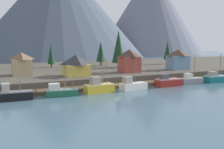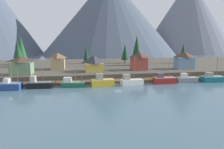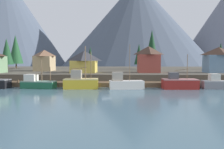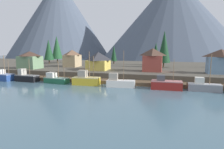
{
  "view_description": "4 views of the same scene",
  "coord_description": "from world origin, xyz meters",
  "px_view_note": "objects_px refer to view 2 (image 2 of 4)",
  "views": [
    {
      "loc": [
        -28.32,
        -58.45,
        12.62
      ],
      "look_at": [
        0.55,
        3.78,
        3.41
      ],
      "focal_mm": 41.17,
      "sensor_mm": 36.0,
      "label": 1
    },
    {
      "loc": [
        -13.11,
        -64.39,
        14.67
      ],
      "look_at": [
        -1.96,
        1.29,
        2.95
      ],
      "focal_mm": 32.77,
      "sensor_mm": 36.0,
      "label": 2
    },
    {
      "loc": [
        2.2,
        -45.09,
        6.17
      ],
      "look_at": [
        0.88,
        2.85,
        2.63
      ],
      "focal_mm": 33.25,
      "sensor_mm": 36.0,
      "label": 3
    },
    {
      "loc": [
        15.02,
        -48.17,
        9.75
      ],
      "look_at": [
        0.49,
        2.28,
        2.48
      ],
      "focal_mm": 30.52,
      "sensor_mm": 36.0,
      "label": 4
    }
  ],
  "objects_px": {
    "conifer_mid_left": "(21,48)",
    "conifer_back_right": "(125,52)",
    "conifer_near_right": "(86,53)",
    "conifer_back_left": "(183,51)",
    "fishing_boat_white": "(131,81)",
    "house_blue": "(184,60)",
    "fishing_boat_green": "(72,83)",
    "fishing_boat_red": "(164,80)",
    "house_red": "(139,60)",
    "conifer_near_left": "(18,52)",
    "house_green": "(22,65)",
    "conifer_mid_right": "(137,48)",
    "fishing_boat_black": "(39,84)",
    "fishing_boat_yellow": "(102,81)",
    "house_tan": "(58,61)",
    "fishing_boat_teal": "(212,78)",
    "fishing_boat_blue": "(10,86)",
    "fishing_boat_grey": "(187,79)",
    "house_yellow": "(94,63)"
  },
  "relations": [
    {
      "from": "house_blue",
      "to": "house_green",
      "type": "xyz_separation_m",
      "value": [
        -61.85,
        -3.3,
        -0.42
      ]
    },
    {
      "from": "fishing_boat_teal",
      "to": "fishing_boat_black",
      "type": "bearing_deg",
      "value": -176.63
    },
    {
      "from": "conifer_near_right",
      "to": "conifer_back_right",
      "type": "xyz_separation_m",
      "value": [
        19.16,
        -1.93,
        0.59
      ]
    },
    {
      "from": "house_yellow",
      "to": "conifer_mid_left",
      "type": "bearing_deg",
      "value": 140.69
    },
    {
      "from": "fishing_boat_teal",
      "to": "conifer_mid_right",
      "type": "bearing_deg",
      "value": 126.52
    },
    {
      "from": "conifer_near_left",
      "to": "conifer_near_right",
      "type": "height_order",
      "value": "conifer_near_left"
    },
    {
      "from": "fishing_boat_red",
      "to": "conifer_back_right",
      "type": "bearing_deg",
      "value": 96.68
    },
    {
      "from": "fishing_boat_green",
      "to": "fishing_boat_yellow",
      "type": "relative_size",
      "value": 0.82
    },
    {
      "from": "house_red",
      "to": "fishing_boat_black",
      "type": "bearing_deg",
      "value": -158.01
    },
    {
      "from": "fishing_boat_grey",
      "to": "fishing_boat_blue",
      "type": "bearing_deg",
      "value": -177.28
    },
    {
      "from": "conifer_near_right",
      "to": "conifer_mid_right",
      "type": "bearing_deg",
      "value": -25.3
    },
    {
      "from": "fishing_boat_red",
      "to": "conifer_near_left",
      "type": "height_order",
      "value": "conifer_near_left"
    },
    {
      "from": "fishing_boat_white",
      "to": "fishing_boat_red",
      "type": "bearing_deg",
      "value": -5.16
    },
    {
      "from": "fishing_boat_green",
      "to": "house_blue",
      "type": "relative_size",
      "value": 1.01
    },
    {
      "from": "fishing_boat_green",
      "to": "fishing_boat_red",
      "type": "distance_m",
      "value": 29.98
    },
    {
      "from": "house_blue",
      "to": "house_red",
      "type": "relative_size",
      "value": 1.0
    },
    {
      "from": "fishing_boat_blue",
      "to": "conifer_near_right",
      "type": "relative_size",
      "value": 0.86
    },
    {
      "from": "house_blue",
      "to": "conifer_near_right",
      "type": "xyz_separation_m",
      "value": [
        -38.52,
        25.05,
        1.48
      ]
    },
    {
      "from": "fishing_boat_white",
      "to": "fishing_boat_teal",
      "type": "relative_size",
      "value": 1.09
    },
    {
      "from": "fishing_boat_blue",
      "to": "fishing_boat_green",
      "type": "distance_m",
      "value": 17.86
    },
    {
      "from": "house_tan",
      "to": "fishing_boat_teal",
      "type": "bearing_deg",
      "value": -22.2
    },
    {
      "from": "house_red",
      "to": "conifer_near_left",
      "type": "distance_m",
      "value": 52.18
    },
    {
      "from": "conifer_mid_left",
      "to": "conifer_back_right",
      "type": "height_order",
      "value": "conifer_mid_left"
    },
    {
      "from": "conifer_near_right",
      "to": "conifer_mid_left",
      "type": "xyz_separation_m",
      "value": [
        -30.37,
        0.61,
        2.64
      ]
    },
    {
      "from": "fishing_boat_teal",
      "to": "house_red",
      "type": "height_order",
      "value": "house_red"
    },
    {
      "from": "house_green",
      "to": "conifer_mid_right",
      "type": "relative_size",
      "value": 0.53
    },
    {
      "from": "house_yellow",
      "to": "conifer_back_right",
      "type": "distance_m",
      "value": 29.56
    },
    {
      "from": "fishing_boat_yellow",
      "to": "house_tan",
      "type": "bearing_deg",
      "value": 121.79
    },
    {
      "from": "fishing_boat_blue",
      "to": "conifer_back_right",
      "type": "bearing_deg",
      "value": 48.2
    },
    {
      "from": "fishing_boat_blue",
      "to": "conifer_near_right",
      "type": "xyz_separation_m",
      "value": [
        24.04,
        39.58,
        6.39
      ]
    },
    {
      "from": "conifer_near_right",
      "to": "house_blue",
      "type": "bearing_deg",
      "value": -33.04
    },
    {
      "from": "fishing_boat_grey",
      "to": "conifer_mid_left",
      "type": "distance_m",
      "value": 74.46
    },
    {
      "from": "fishing_boat_green",
      "to": "conifer_near_right",
      "type": "height_order",
      "value": "conifer_near_right"
    },
    {
      "from": "fishing_boat_yellow",
      "to": "house_yellow",
      "type": "distance_m",
      "value": 14.38
    },
    {
      "from": "house_green",
      "to": "conifer_near_right",
      "type": "xyz_separation_m",
      "value": [
        23.33,
        28.36,
        1.9
      ]
    },
    {
      "from": "fishing_boat_teal",
      "to": "house_blue",
      "type": "xyz_separation_m",
      "value": [
        -2.66,
        14.4,
        4.9
      ]
    },
    {
      "from": "fishing_boat_black",
      "to": "conifer_near_right",
      "type": "xyz_separation_m",
      "value": [
        16.11,
        39.13,
        6.35
      ]
    },
    {
      "from": "fishing_boat_black",
      "to": "conifer_near_left",
      "type": "relative_size",
      "value": 0.64
    },
    {
      "from": "fishing_boat_teal",
      "to": "house_yellow",
      "type": "xyz_separation_m",
      "value": [
        -39.48,
        13.82,
        4.41
      ]
    },
    {
      "from": "fishing_boat_blue",
      "to": "house_yellow",
      "type": "bearing_deg",
      "value": 35.57
    },
    {
      "from": "fishing_boat_white",
      "to": "house_blue",
      "type": "height_order",
      "value": "house_blue"
    },
    {
      "from": "fishing_boat_black",
      "to": "fishing_boat_yellow",
      "type": "xyz_separation_m",
      "value": [
        19.19,
        -0.19,
        0.2
      ]
    },
    {
      "from": "house_tan",
      "to": "conifer_near_left",
      "type": "relative_size",
      "value": 0.59
    },
    {
      "from": "house_green",
      "to": "conifer_mid_left",
      "type": "height_order",
      "value": "conifer_mid_left"
    },
    {
      "from": "fishing_boat_yellow",
      "to": "conifer_near_right",
      "type": "xyz_separation_m",
      "value": [
        -3.07,
        39.33,
        6.15
      ]
    },
    {
      "from": "fishing_boat_teal",
      "to": "conifer_back_right",
      "type": "relative_size",
      "value": 0.87
    },
    {
      "from": "house_red",
      "to": "conifer_mid_left",
      "type": "bearing_deg",
      "value": 153.02
    },
    {
      "from": "conifer_mid_right",
      "to": "conifer_back_right",
      "type": "height_order",
      "value": "conifer_mid_right"
    },
    {
      "from": "conifer_near_right",
      "to": "conifer_back_left",
      "type": "relative_size",
      "value": 0.91
    },
    {
      "from": "fishing_boat_green",
      "to": "conifer_back_left",
      "type": "height_order",
      "value": "conifer_back_left"
    }
  ]
}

